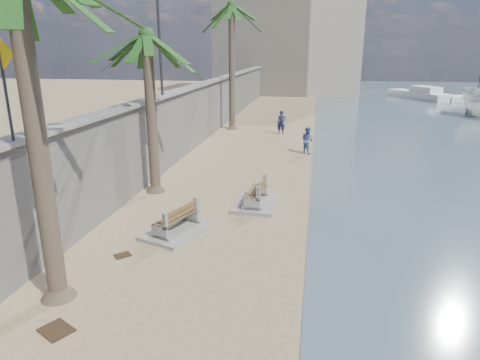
{
  "coord_description": "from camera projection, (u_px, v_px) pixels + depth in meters",
  "views": [
    {
      "loc": [
        2.07,
        -7.39,
        5.71
      ],
      "look_at": [
        -0.5,
        7.0,
        1.2
      ],
      "focal_mm": 32.0,
      "sensor_mm": 36.0,
      "label": 1
    }
  ],
  "objects": [
    {
      "name": "wall_cap",
      "position": [
        204.0,
        83.0,
        27.62
      ],
      "size": [
        0.8,
        70.0,
        0.12
      ],
      "primitive_type": "cube",
      "color": "gray",
      "rests_on": "seawall"
    },
    {
      "name": "person_a",
      "position": [
        281.0,
        121.0,
        29.51
      ],
      "size": [
        0.7,
        0.51,
        1.85
      ],
      "primitive_type": "imported",
      "rotation": [
        0.0,
        0.0,
        -0.09
      ],
      "color": "#151A3B",
      "rests_on": "ground_plane"
    },
    {
      "name": "yacht_far",
      "position": [
        418.0,
        96.0,
        50.74
      ],
      "size": [
        6.37,
        8.58,
        1.5
      ],
      "primitive_type": null,
      "rotation": [
        0.0,
        0.0,
        2.1
      ],
      "color": "silver",
      "rests_on": "bay_water"
    },
    {
      "name": "end_building",
      "position": [
        289.0,
        38.0,
        56.17
      ],
      "size": [
        18.0,
        12.0,
        14.0
      ],
      "primitive_type": "cube",
      "color": "#B7AA93",
      "rests_on": "ground_plane"
    },
    {
      "name": "palm_back",
      "position": [
        232.0,
        7.0,
        29.14
      ],
      "size": [
        5.0,
        5.0,
        9.43
      ],
      "color": "brown",
      "rests_on": "ground_plane"
    },
    {
      "name": "pedestrian_sign",
      "position": [
        3.0,
        74.0,
        9.72
      ],
      "size": [
        0.78,
        0.07,
        2.4
      ],
      "color": "#2D2D33",
      "rests_on": "wall_cap"
    },
    {
      "name": "debris_b",
      "position": [
        56.0,
        330.0,
        9.03
      ],
      "size": [
        0.86,
        0.81,
        0.03
      ],
      "primitive_type": "cube",
      "rotation": [
        0.0,
        0.0,
        5.78
      ],
      "color": "#382616",
      "rests_on": "ground_plane"
    },
    {
      "name": "debris_d",
      "position": [
        123.0,
        255.0,
        12.29
      ],
      "size": [
        0.56,
        0.56,
        0.03
      ],
      "primitive_type": "cube",
      "rotation": [
        0.0,
        0.0,
        0.78
      ],
      "color": "#382616",
      "rests_on": "ground_plane"
    },
    {
      "name": "bench_near",
      "position": [
        176.0,
        222.0,
        13.69
      ],
      "size": [
        2.15,
        2.57,
        0.92
      ],
      "color": "gray",
      "rests_on": "ground_plane"
    },
    {
      "name": "sailboat_west",
      "position": [
        477.0,
        98.0,
        48.48
      ],
      "size": [
        7.8,
        4.44,
        10.08
      ],
      "color": "silver",
      "rests_on": "bay_water"
    },
    {
      "name": "palm_mid",
      "position": [
        147.0,
        37.0,
        16.02
      ],
      "size": [
        5.0,
        5.0,
        7.09
      ],
      "color": "brown",
      "rests_on": "ground_plane"
    },
    {
      "name": "seawall",
      "position": [
        205.0,
        111.0,
        28.16
      ],
      "size": [
        0.45,
        70.0,
        3.5
      ],
      "primitive_type": "cube",
      "color": "gray",
      "rests_on": "ground_plane"
    },
    {
      "name": "person_b",
      "position": [
        307.0,
        139.0,
        24.05
      ],
      "size": [
        1.02,
        1.01,
        1.68
      ],
      "primitive_type": "imported",
      "rotation": [
        0.0,
        0.0,
        2.37
      ],
      "color": "#4B649C",
      "rests_on": "ground_plane"
    },
    {
      "name": "bench_far",
      "position": [
        256.0,
        195.0,
        16.15
      ],
      "size": [
        1.58,
        2.26,
        0.93
      ],
      "color": "gray",
      "rests_on": "ground_plane"
    },
    {
      "name": "ground_plane",
      "position": [
        205.0,
        332.0,
        8.98
      ],
      "size": [
        140.0,
        140.0,
        0.0
      ],
      "primitive_type": "plane",
      "color": "tan"
    },
    {
      "name": "streetlight",
      "position": [
        159.0,
        27.0,
        19.17
      ],
      "size": [
        0.28,
        0.28,
        5.12
      ],
      "color": "#2D2D33",
      "rests_on": "wall_cap"
    }
  ]
}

